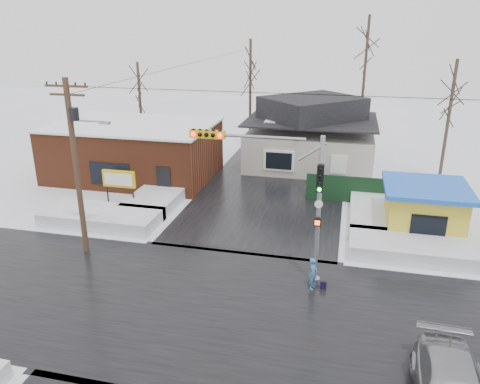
% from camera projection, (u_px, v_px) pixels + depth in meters
% --- Properties ---
extents(ground, '(120.00, 120.00, 0.00)m').
position_uv_depth(ground, '(213.00, 308.00, 19.83)').
color(ground, white).
rests_on(ground, ground).
extents(road_ns, '(10.00, 120.00, 0.02)m').
position_uv_depth(road_ns, '(213.00, 308.00, 19.83)').
color(road_ns, black).
rests_on(road_ns, ground).
extents(road_ew, '(120.00, 10.00, 0.02)m').
position_uv_depth(road_ew, '(213.00, 308.00, 19.83)').
color(road_ew, black).
rests_on(road_ew, ground).
extents(snowbank_nw, '(7.00, 3.00, 0.80)m').
position_uv_depth(snowbank_nw, '(102.00, 217.00, 28.03)').
color(snowbank_nw, white).
rests_on(snowbank_nw, ground).
extents(snowbank_ne, '(7.00, 3.00, 0.80)m').
position_uv_depth(snowbank_ne, '(418.00, 249.00, 24.15)').
color(snowbank_ne, white).
rests_on(snowbank_ne, ground).
extents(snowbank_nside_w, '(3.00, 8.00, 0.80)m').
position_uv_depth(snowbank_nside_w, '(165.00, 192.00, 32.17)').
color(snowbank_nside_w, white).
rests_on(snowbank_nside_w, ground).
extents(snowbank_nside_e, '(3.00, 8.00, 0.80)m').
position_uv_depth(snowbank_nside_e, '(375.00, 209.00, 29.15)').
color(snowbank_nside_e, white).
rests_on(snowbank_nside_e, ground).
extents(traffic_signal, '(6.05, 0.68, 7.00)m').
position_uv_depth(traffic_signal, '(283.00, 189.00, 20.45)').
color(traffic_signal, gray).
rests_on(traffic_signal, ground).
extents(utility_pole, '(3.15, 0.44, 9.00)m').
position_uv_depth(utility_pole, '(76.00, 158.00, 22.98)').
color(utility_pole, '#382619').
rests_on(utility_pole, ground).
extents(brick_building, '(12.20, 8.20, 4.12)m').
position_uv_depth(brick_building, '(134.00, 150.00, 36.10)').
color(brick_building, brown).
rests_on(brick_building, ground).
extents(marquee_sign, '(2.20, 0.21, 2.55)m').
position_uv_depth(marquee_sign, '(119.00, 180.00, 29.78)').
color(marquee_sign, black).
rests_on(marquee_sign, ground).
extents(house, '(10.40, 8.40, 5.76)m').
position_uv_depth(house, '(311.00, 135.00, 38.60)').
color(house, beige).
rests_on(house, ground).
extents(kiosk, '(4.60, 4.60, 2.88)m').
position_uv_depth(kiosk, '(424.00, 209.00, 26.41)').
color(kiosk, gold).
rests_on(kiosk, ground).
extents(fence, '(8.00, 0.12, 1.80)m').
position_uv_depth(fence, '(367.00, 191.00, 30.91)').
color(fence, black).
rests_on(fence, ground).
extents(tree_far_left, '(3.00, 3.00, 10.00)m').
position_uv_depth(tree_far_left, '(250.00, 63.00, 41.71)').
color(tree_far_left, '#332821').
rests_on(tree_far_left, ground).
extents(tree_far_mid, '(3.00, 3.00, 12.00)m').
position_uv_depth(tree_far_mid, '(367.00, 44.00, 40.84)').
color(tree_far_mid, '#332821').
rests_on(tree_far_mid, ground).
extents(tree_far_right, '(3.00, 3.00, 9.00)m').
position_uv_depth(tree_far_right, '(454.00, 86.00, 33.05)').
color(tree_far_right, '#332821').
rests_on(tree_far_right, ground).
extents(tree_far_west, '(3.00, 3.00, 8.00)m').
position_uv_depth(tree_far_west, '(139.00, 80.00, 42.59)').
color(tree_far_west, '#332821').
rests_on(tree_far_west, ground).
extents(pedestrian, '(0.44, 0.60, 1.51)m').
position_uv_depth(pedestrian, '(313.00, 274.00, 21.03)').
color(pedestrian, teal).
rests_on(pedestrian, ground).
extents(shopping_bag, '(0.29, 0.15, 0.35)m').
position_uv_depth(shopping_bag, '(323.00, 285.00, 21.20)').
color(shopping_bag, black).
rests_on(shopping_bag, ground).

